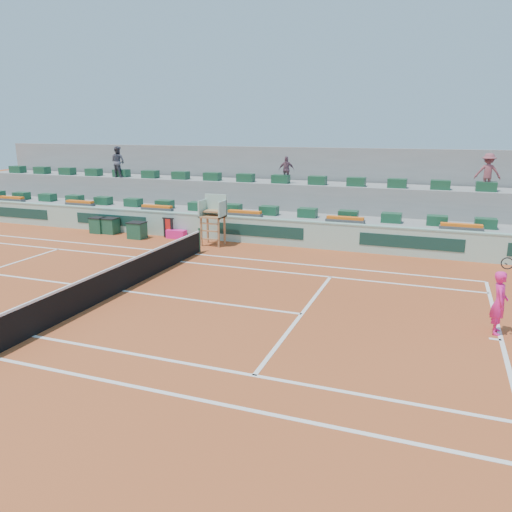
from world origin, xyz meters
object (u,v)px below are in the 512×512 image
object	(u,v)px
player_bag	(176,234)
umpire_chair	(213,213)
tennis_player	(499,302)
drink_cooler_a	(137,230)

from	to	relation	value
player_bag	umpire_chair	distance (m)	2.78
tennis_player	drink_cooler_a	bearing A→B (deg)	156.66
drink_cooler_a	tennis_player	bearing A→B (deg)	-23.34
drink_cooler_a	tennis_player	distance (m)	17.47
drink_cooler_a	tennis_player	xyz separation A→B (m)	(16.04, -6.92, 0.47)
umpire_chair	tennis_player	bearing A→B (deg)	-30.76
umpire_chair	tennis_player	world-z (taller)	umpire_chair
player_bag	drink_cooler_a	xyz separation A→B (m)	(-1.88, -0.68, 0.20)
umpire_chair	drink_cooler_a	world-z (taller)	umpire_chair
umpire_chair	drink_cooler_a	size ratio (longest dim) A/B	2.82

